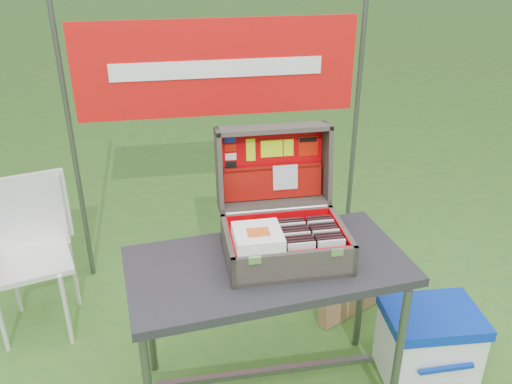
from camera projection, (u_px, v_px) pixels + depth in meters
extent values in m
plane|color=#346427|center=(250.00, 383.00, 2.67)|extent=(80.00, 80.00, 0.00)
cube|color=#242428|center=(268.00, 266.00, 2.31)|extent=(1.25, 0.72, 0.04)
cylinder|color=#59595B|center=(398.00, 356.00, 2.35)|extent=(0.04, 0.04, 0.70)
cylinder|color=#59595B|center=(149.00, 313.00, 2.60)|extent=(0.04, 0.04, 0.70)
cylinder|color=#59595B|center=(361.00, 290.00, 2.77)|extent=(0.04, 0.04, 0.70)
cube|color=#59595B|center=(267.00, 371.00, 2.58)|extent=(1.04, 0.03, 0.03)
cube|color=#4C463C|center=(285.00, 256.00, 2.32)|extent=(0.51, 0.37, 0.02)
cube|color=#4C463C|center=(295.00, 267.00, 2.15)|extent=(0.51, 0.02, 0.14)
cube|color=#4C463C|center=(277.00, 224.00, 2.45)|extent=(0.51, 0.02, 0.14)
cube|color=#4C463C|center=(228.00, 250.00, 2.26)|extent=(0.02, 0.37, 0.14)
cube|color=#4C463C|center=(341.00, 239.00, 2.34)|extent=(0.02, 0.37, 0.14)
cube|color=red|center=(285.00, 253.00, 2.32)|extent=(0.47, 0.33, 0.01)
cube|color=silver|center=(255.00, 260.00, 2.09)|extent=(0.05, 0.01, 0.03)
cube|color=silver|center=(337.00, 252.00, 2.14)|extent=(0.05, 0.01, 0.03)
cylinder|color=silver|center=(277.00, 210.00, 2.43)|extent=(0.46, 0.02, 0.02)
cube|color=#4C463C|center=(271.00, 163.00, 2.49)|extent=(0.51, 0.07, 0.37)
cube|color=#4C463C|center=(273.00, 129.00, 2.38)|extent=(0.51, 0.14, 0.04)
cube|color=#4C463C|center=(274.00, 203.00, 2.49)|extent=(0.51, 0.14, 0.04)
cube|color=#4C463C|center=(219.00, 170.00, 2.40)|extent=(0.02, 0.18, 0.38)
cube|color=#4C463C|center=(327.00, 163.00, 2.47)|extent=(0.02, 0.18, 0.38)
cube|color=red|center=(272.00, 164.00, 2.48)|extent=(0.47, 0.05, 0.32)
cube|color=red|center=(295.00, 263.00, 2.15)|extent=(0.47, 0.01, 0.12)
cube|color=red|center=(278.00, 224.00, 2.44)|extent=(0.47, 0.01, 0.12)
cube|color=red|center=(231.00, 247.00, 2.26)|extent=(0.01, 0.33, 0.12)
cube|color=red|center=(339.00, 237.00, 2.33)|extent=(0.01, 0.33, 0.12)
cube|color=maroon|center=(273.00, 183.00, 2.49)|extent=(0.45, 0.05, 0.15)
cube|color=maroon|center=(273.00, 168.00, 2.46)|extent=(0.44, 0.02, 0.02)
cube|color=silver|center=(285.00, 177.00, 2.47)|extent=(0.11, 0.02, 0.11)
cube|color=#1933B2|center=(230.00, 139.00, 2.40)|extent=(0.05, 0.01, 0.03)
cube|color=#C01504|center=(230.00, 148.00, 2.41)|extent=(0.05, 0.01, 0.03)
cube|color=white|center=(231.00, 157.00, 2.43)|extent=(0.05, 0.01, 0.03)
cube|color=black|center=(231.00, 165.00, 2.44)|extent=(0.05, 0.01, 0.03)
cube|color=#C6EC10|center=(251.00, 150.00, 2.43)|extent=(0.04, 0.02, 0.10)
cube|color=#C6EC10|center=(272.00, 149.00, 2.45)|extent=(0.10, 0.01, 0.08)
cube|color=#C6EC10|center=(289.00, 147.00, 2.46)|extent=(0.05, 0.01, 0.08)
cube|color=#C01504|center=(308.00, 146.00, 2.47)|extent=(0.09, 0.02, 0.09)
cube|color=black|center=(308.00, 140.00, 2.46)|extent=(0.08, 0.01, 0.02)
cube|color=silver|center=(301.00, 257.00, 2.17)|extent=(0.11, 0.01, 0.13)
cube|color=black|center=(300.00, 254.00, 2.19)|extent=(0.11, 0.01, 0.13)
cube|color=black|center=(299.00, 252.00, 2.21)|extent=(0.11, 0.01, 0.13)
cube|color=black|center=(298.00, 249.00, 2.22)|extent=(0.11, 0.01, 0.13)
cube|color=silver|center=(296.00, 246.00, 2.24)|extent=(0.11, 0.01, 0.13)
cube|color=black|center=(295.00, 244.00, 2.26)|extent=(0.11, 0.01, 0.13)
cube|color=black|center=(294.00, 241.00, 2.28)|extent=(0.11, 0.01, 0.13)
cube|color=black|center=(293.00, 239.00, 2.30)|extent=(0.11, 0.01, 0.13)
cube|color=silver|center=(292.00, 236.00, 2.31)|extent=(0.11, 0.01, 0.13)
cube|color=black|center=(291.00, 234.00, 2.33)|extent=(0.11, 0.01, 0.13)
cube|color=black|center=(290.00, 232.00, 2.35)|extent=(0.11, 0.01, 0.13)
cube|color=silver|center=(331.00, 254.00, 2.19)|extent=(0.11, 0.01, 0.13)
cube|color=black|center=(329.00, 251.00, 2.21)|extent=(0.11, 0.01, 0.13)
cube|color=black|center=(328.00, 249.00, 2.23)|extent=(0.11, 0.01, 0.13)
cube|color=black|center=(327.00, 246.00, 2.24)|extent=(0.11, 0.01, 0.13)
cube|color=silver|center=(325.00, 244.00, 2.26)|extent=(0.11, 0.01, 0.13)
cube|color=black|center=(324.00, 241.00, 2.28)|extent=(0.11, 0.01, 0.13)
cube|color=black|center=(323.00, 239.00, 2.30)|extent=(0.11, 0.01, 0.13)
cube|color=black|center=(321.00, 236.00, 2.31)|extent=(0.11, 0.01, 0.13)
cube|color=silver|center=(320.00, 234.00, 2.33)|extent=(0.11, 0.01, 0.13)
cube|color=black|center=(319.00, 231.00, 2.35)|extent=(0.11, 0.01, 0.13)
cube|color=black|center=(317.00, 229.00, 2.37)|extent=(0.11, 0.01, 0.13)
cube|color=white|center=(258.00, 241.00, 2.19)|extent=(0.19, 0.19, 0.00)
cube|color=white|center=(258.00, 240.00, 2.18)|extent=(0.19, 0.19, 0.00)
cube|color=white|center=(258.00, 239.00, 2.18)|extent=(0.19, 0.19, 0.00)
cube|color=white|center=(258.00, 238.00, 2.18)|extent=(0.19, 0.19, 0.00)
cube|color=white|center=(258.00, 237.00, 2.18)|extent=(0.19, 0.19, 0.00)
cube|color=white|center=(258.00, 236.00, 2.17)|extent=(0.19, 0.19, 0.00)
cube|color=white|center=(258.00, 235.00, 2.17)|extent=(0.19, 0.19, 0.00)
cube|color=white|center=(258.00, 234.00, 2.17)|extent=(0.19, 0.19, 0.00)
cube|color=white|center=(258.00, 233.00, 2.17)|extent=(0.19, 0.19, 0.00)
cube|color=white|center=(258.00, 232.00, 2.17)|extent=(0.19, 0.19, 0.00)
cube|color=#D85919|center=(258.00, 232.00, 2.16)|extent=(0.09, 0.07, 0.00)
cube|color=white|center=(427.00, 348.00, 2.65)|extent=(0.44, 0.34, 0.34)
cube|color=#072EAB|center=(433.00, 317.00, 2.56)|extent=(0.47, 0.37, 0.05)
cube|color=#072EAB|center=(446.00, 369.00, 2.47)|extent=(0.27, 0.02, 0.02)
cube|color=silver|center=(32.00, 261.00, 2.86)|extent=(0.47, 0.47, 0.03)
cube|color=silver|center=(31.00, 209.00, 2.92)|extent=(0.38, 0.13, 0.41)
cylinder|color=silver|center=(0.00, 317.00, 2.78)|extent=(0.02, 0.02, 0.44)
cylinder|color=silver|center=(66.00, 310.00, 2.83)|extent=(0.02, 0.02, 0.44)
cylinder|color=silver|center=(14.00, 280.00, 3.07)|extent=(0.02, 0.02, 0.44)
cylinder|color=silver|center=(74.00, 274.00, 3.13)|extent=(0.02, 0.02, 0.44)
cylinder|color=silver|center=(63.00, 208.00, 2.95)|extent=(0.02, 0.02, 0.41)
cube|color=olive|center=(349.00, 280.00, 3.07)|extent=(0.43, 0.29, 0.45)
cylinder|color=#59595B|center=(74.00, 151.00, 3.13)|extent=(0.03, 0.03, 1.70)
cylinder|color=#59595B|center=(355.00, 134.00, 3.39)|extent=(0.03, 0.03, 1.70)
cube|color=red|center=(218.00, 68.00, 3.05)|extent=(1.60, 0.02, 0.55)
cube|color=white|center=(218.00, 69.00, 3.04)|extent=(1.20, 0.00, 0.10)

